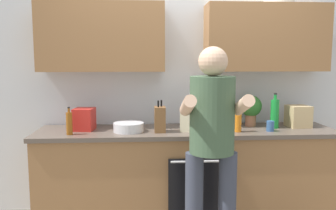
{
  "coord_description": "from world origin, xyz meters",
  "views": [
    {
      "loc": [
        -0.4,
        -3.32,
        1.57
      ],
      "look_at": [
        -0.19,
        -0.1,
        1.15
      ],
      "focal_mm": 38.0,
      "sensor_mm": 36.0,
      "label": 1
    }
  ],
  "objects_px": {
    "grocery_bag_bread": "(298,116)",
    "grocery_bag_rice": "(191,121)",
    "bottle_juice": "(238,119)",
    "bottle_hotsauce": "(208,114)",
    "cup_tea": "(270,126)",
    "grocery_bag_crisps": "(84,119)",
    "knife_block": "(160,119)",
    "potted_herb": "(251,108)",
    "mixing_bowl": "(129,127)",
    "bottle_water": "(212,119)",
    "bottle_vinegar": "(223,117)",
    "bottle_soda": "(275,113)",
    "bottle_syrup": "(69,123)",
    "person_standing": "(212,137)"
  },
  "relations": [
    {
      "from": "bottle_soda",
      "to": "bottle_hotsauce",
      "type": "relative_size",
      "value": 1.14
    },
    {
      "from": "cup_tea",
      "to": "grocery_bag_rice",
      "type": "bearing_deg",
      "value": 175.62
    },
    {
      "from": "bottle_water",
      "to": "bottle_soda",
      "type": "bearing_deg",
      "value": 2.72
    },
    {
      "from": "bottle_soda",
      "to": "mixing_bowl",
      "type": "bearing_deg",
      "value": -176.73
    },
    {
      "from": "bottle_vinegar",
      "to": "bottle_juice",
      "type": "relative_size",
      "value": 0.81
    },
    {
      "from": "person_standing",
      "to": "cup_tea",
      "type": "distance_m",
      "value": 0.88
    },
    {
      "from": "bottle_hotsauce",
      "to": "cup_tea",
      "type": "height_order",
      "value": "bottle_hotsauce"
    },
    {
      "from": "person_standing",
      "to": "grocery_bag_rice",
      "type": "xyz_separation_m",
      "value": [
        -0.07,
        0.63,
        0.01
      ]
    },
    {
      "from": "grocery_bag_crisps",
      "to": "mixing_bowl",
      "type": "bearing_deg",
      "value": -13.55
    },
    {
      "from": "grocery_bag_bread",
      "to": "grocery_bag_rice",
      "type": "height_order",
      "value": "grocery_bag_bread"
    },
    {
      "from": "person_standing",
      "to": "bottle_soda",
      "type": "distance_m",
      "value": 1.05
    },
    {
      "from": "bottle_vinegar",
      "to": "cup_tea",
      "type": "bearing_deg",
      "value": -35.51
    },
    {
      "from": "bottle_hotsauce",
      "to": "grocery_bag_crisps",
      "type": "height_order",
      "value": "bottle_hotsauce"
    },
    {
      "from": "cup_tea",
      "to": "grocery_bag_rice",
      "type": "xyz_separation_m",
      "value": [
        -0.74,
        0.06,
        0.05
      ]
    },
    {
      "from": "bottle_soda",
      "to": "potted_herb",
      "type": "distance_m",
      "value": 0.24
    },
    {
      "from": "bottle_syrup",
      "to": "knife_block",
      "type": "distance_m",
      "value": 0.81
    },
    {
      "from": "knife_block",
      "to": "grocery_bag_crisps",
      "type": "bearing_deg",
      "value": 169.32
    },
    {
      "from": "bottle_vinegar",
      "to": "grocery_bag_crisps",
      "type": "distance_m",
      "value": 1.36
    },
    {
      "from": "bottle_water",
      "to": "bottle_vinegar",
      "type": "xyz_separation_m",
      "value": [
        0.14,
        0.16,
        -0.01
      ]
    },
    {
      "from": "grocery_bag_bread",
      "to": "bottle_syrup",
      "type": "bearing_deg",
      "value": -174.2
    },
    {
      "from": "potted_herb",
      "to": "grocery_bag_rice",
      "type": "bearing_deg",
      "value": -160.96
    },
    {
      "from": "knife_block",
      "to": "potted_herb",
      "type": "xyz_separation_m",
      "value": [
        0.92,
        0.24,
        0.07
      ]
    },
    {
      "from": "bottle_vinegar",
      "to": "grocery_bag_bread",
      "type": "bearing_deg",
      "value": -6.5
    },
    {
      "from": "bottle_hotsauce",
      "to": "grocery_bag_bread",
      "type": "height_order",
      "value": "bottle_hotsauce"
    },
    {
      "from": "potted_herb",
      "to": "bottle_juice",
      "type": "bearing_deg",
      "value": -125.37
    },
    {
      "from": "person_standing",
      "to": "bottle_vinegar",
      "type": "xyz_separation_m",
      "value": [
        0.28,
        0.85,
        0.01
      ]
    },
    {
      "from": "bottle_juice",
      "to": "potted_herb",
      "type": "relative_size",
      "value": 0.91
    },
    {
      "from": "bottle_juice",
      "to": "grocery_bag_crisps",
      "type": "bearing_deg",
      "value": 172.67
    },
    {
      "from": "bottle_water",
      "to": "bottle_juice",
      "type": "distance_m",
      "value": 0.25
    },
    {
      "from": "bottle_juice",
      "to": "grocery_bag_bread",
      "type": "distance_m",
      "value": 0.69
    },
    {
      "from": "potted_herb",
      "to": "grocery_bag_bread",
      "type": "relative_size",
      "value": 1.44
    },
    {
      "from": "potted_herb",
      "to": "grocery_bag_bread",
      "type": "xyz_separation_m",
      "value": [
        0.45,
        -0.08,
        -0.08
      ]
    },
    {
      "from": "cup_tea",
      "to": "knife_block",
      "type": "bearing_deg",
      "value": 177.94
    },
    {
      "from": "grocery_bag_bread",
      "to": "grocery_bag_rice",
      "type": "relative_size",
      "value": 1.11
    },
    {
      "from": "person_standing",
      "to": "bottle_juice",
      "type": "height_order",
      "value": "person_standing"
    },
    {
      "from": "bottle_water",
      "to": "potted_herb",
      "type": "distance_m",
      "value": 0.45
    },
    {
      "from": "mixing_bowl",
      "to": "grocery_bag_rice",
      "type": "xyz_separation_m",
      "value": [
        0.58,
        -0.01,
        0.05
      ]
    },
    {
      "from": "grocery_bag_rice",
      "to": "person_standing",
      "type": "bearing_deg",
      "value": -83.28
    },
    {
      "from": "bottle_soda",
      "to": "mixing_bowl",
      "type": "height_order",
      "value": "bottle_soda"
    },
    {
      "from": "person_standing",
      "to": "bottle_vinegar",
      "type": "bearing_deg",
      "value": 72.14
    },
    {
      "from": "bottle_syrup",
      "to": "cup_tea",
      "type": "distance_m",
      "value": 1.84
    },
    {
      "from": "knife_block",
      "to": "grocery_bag_crisps",
      "type": "height_order",
      "value": "knife_block"
    },
    {
      "from": "bottle_juice",
      "to": "mixing_bowl",
      "type": "height_order",
      "value": "bottle_juice"
    },
    {
      "from": "grocery_bag_crisps",
      "to": "grocery_bag_rice",
      "type": "relative_size",
      "value": 1.08
    },
    {
      "from": "mixing_bowl",
      "to": "potted_herb",
      "type": "bearing_deg",
      "value": 9.6
    },
    {
      "from": "bottle_vinegar",
      "to": "mixing_bowl",
      "type": "height_order",
      "value": "bottle_vinegar"
    },
    {
      "from": "bottle_soda",
      "to": "cup_tea",
      "type": "relative_size",
      "value": 3.54
    },
    {
      "from": "potted_herb",
      "to": "bottle_vinegar",
      "type": "bearing_deg",
      "value": 179.77
    },
    {
      "from": "bottle_syrup",
      "to": "bottle_water",
      "type": "bearing_deg",
      "value": 6.55
    },
    {
      "from": "person_standing",
      "to": "grocery_bag_rice",
      "type": "height_order",
      "value": "person_standing"
    }
  ]
}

